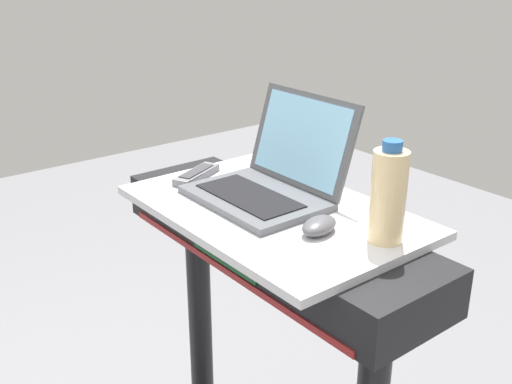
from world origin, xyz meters
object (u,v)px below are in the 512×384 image
(computer_mouse, at_px, (319,226))
(water_bottle, at_px, (388,195))
(laptop, at_px, (271,178))
(tv_remote, at_px, (197,175))

(computer_mouse, distance_m, water_bottle, 0.16)
(laptop, distance_m, tv_remote, 0.23)
(laptop, distance_m, water_bottle, 0.34)
(laptop, height_order, water_bottle, laptop)
(computer_mouse, height_order, tv_remote, computer_mouse)
(laptop, relative_size, tv_remote, 2.01)
(computer_mouse, relative_size, water_bottle, 0.46)
(laptop, xyz_separation_m, computer_mouse, (0.22, -0.05, -0.03))
(computer_mouse, bearing_deg, tv_remote, 167.22)
(water_bottle, distance_m, tv_remote, 0.57)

